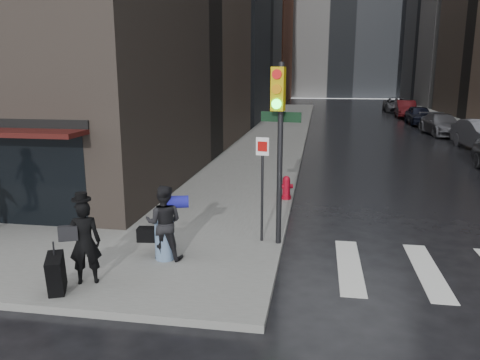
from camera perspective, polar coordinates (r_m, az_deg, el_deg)
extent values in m
plane|color=black|center=(9.94, -7.43, -11.24)|extent=(140.00, 140.00, 0.00)
cube|color=slate|center=(35.98, 5.15, 6.49)|extent=(4.00, 50.00, 0.15)
cube|color=slate|center=(37.46, 26.30, 5.47)|extent=(3.00, 50.00, 0.15)
cube|color=silver|center=(10.50, 13.18, -10.11)|extent=(0.50, 3.00, 0.01)
cube|color=silver|center=(10.73, 21.86, -10.20)|extent=(0.50, 3.00, 0.01)
cube|color=brown|center=(72.94, -3.19, 19.90)|extent=(22.00, 20.00, 26.00)
cube|color=slate|center=(87.54, 12.37, 20.44)|extent=(40.00, 12.00, 32.00)
imported|color=black|center=(9.28, -18.41, -7.21)|extent=(0.69, 0.58, 1.62)
cylinder|color=black|center=(9.04, -18.78, -2.25)|extent=(0.35, 0.35, 0.04)
cylinder|color=black|center=(9.03, -18.80, -1.88)|extent=(0.22, 0.22, 0.13)
cube|color=black|center=(9.20, -20.21, -6.11)|extent=(0.36, 0.23, 0.28)
cube|color=black|center=(9.15, -21.51, -10.66)|extent=(0.49, 0.68, 0.82)
cylinder|color=black|center=(9.00, -21.74, -8.12)|extent=(0.03, 0.03, 0.38)
imported|color=black|center=(10.05, -9.25, -5.16)|extent=(0.85, 0.69, 1.62)
cube|color=black|center=(10.39, -11.04, -6.52)|extent=(0.51, 0.31, 0.30)
cylinder|color=navy|center=(9.97, -7.69, -2.66)|extent=(0.54, 0.38, 0.26)
cylinder|color=black|center=(10.59, 4.88, 2.90)|extent=(0.12, 0.12, 4.13)
cube|color=gold|center=(10.22, 4.67, 10.99)|extent=(0.32, 0.24, 0.93)
cylinder|color=red|center=(10.12, 4.53, 12.73)|extent=(0.21, 0.09, 0.21)
cylinder|color=orange|center=(10.12, 4.50, 10.98)|extent=(0.21, 0.09, 0.21)
cylinder|color=#19E533|center=(10.14, 4.47, 9.23)|extent=(0.21, 0.09, 0.21)
cylinder|color=black|center=(10.89, 2.72, -1.25)|extent=(0.06, 0.06, 2.48)
cube|color=white|center=(10.65, 2.76, 4.11)|extent=(0.31, 0.08, 0.41)
cube|color=black|center=(10.56, 5.01, 7.67)|extent=(0.92, 0.22, 0.23)
cylinder|color=maroon|center=(14.93, 5.63, -2.10)|extent=(0.33, 0.33, 0.10)
cylinder|color=maroon|center=(14.87, 5.65, -1.15)|extent=(0.24, 0.24, 0.61)
sphere|color=maroon|center=(14.80, 5.68, 0.07)|extent=(0.22, 0.22, 0.22)
cylinder|color=maroon|center=(14.85, 5.66, -0.77)|extent=(0.43, 0.24, 0.14)
imported|color=#4D4D52|center=(34.37, 23.36, 6.25)|extent=(2.42, 5.00, 1.40)
imported|color=black|center=(40.65, 21.00, 7.39)|extent=(1.80, 4.44, 1.51)
imported|color=#3C0C0E|center=(47.03, 19.54, 8.17)|extent=(1.96, 4.87, 1.57)
imported|color=#4C4D51|center=(53.46, 18.57, 8.68)|extent=(2.56, 5.43, 1.50)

